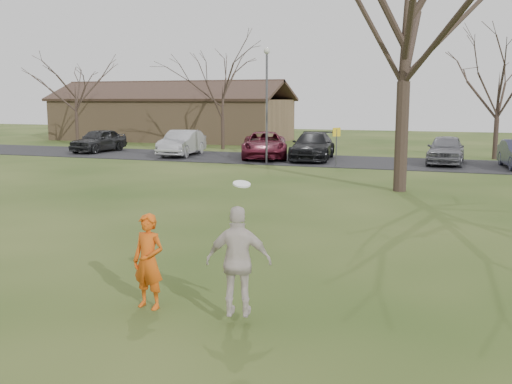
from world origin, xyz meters
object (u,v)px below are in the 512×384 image
(car_2, at_px, (265,145))
(building, at_px, (172,118))
(catching_play, at_px, (239,261))
(car_1, at_px, (182,143))
(player_defender, at_px, (149,261))
(lamp_post, at_px, (267,91))
(car_4, at_px, (446,149))
(car_3, at_px, (313,146))
(big_tree, at_px, (407,5))
(car_0, at_px, (99,140))

(car_2, bearing_deg, building, 116.90)
(car_2, height_order, catching_play, catching_play)
(building, bearing_deg, car_1, -59.94)
(player_defender, relative_size, lamp_post, 0.26)
(car_1, relative_size, car_4, 1.04)
(building, bearing_deg, car_4, -28.42)
(car_2, relative_size, catching_play, 2.60)
(lamp_post, bearing_deg, car_3, 53.57)
(car_4, height_order, catching_play, catching_play)
(building, bearing_deg, lamp_post, -47.91)
(lamp_post, bearing_deg, big_tree, -43.15)
(car_3, bearing_deg, lamp_post, -132.83)
(catching_play, bearing_deg, car_0, 128.37)
(car_1, relative_size, lamp_post, 0.76)
(building, bearing_deg, car_3, -38.90)
(car_0, bearing_deg, lamp_post, -9.98)
(car_0, distance_m, car_4, 22.21)
(car_2, bearing_deg, big_tree, -66.58)
(car_0, xyz_separation_m, building, (-1.13, 12.63, 1.12))
(car_3, relative_size, big_tree, 0.39)
(car_0, height_order, car_3, car_3)
(car_2, distance_m, catching_play, 26.21)
(player_defender, relative_size, big_tree, 0.12)
(player_defender, distance_m, big_tree, 16.10)
(player_defender, relative_size, building, 0.08)
(car_1, distance_m, car_4, 15.72)
(player_defender, height_order, lamp_post, lamp_post)
(car_1, bearing_deg, lamp_post, -26.70)
(car_0, distance_m, catching_play, 32.15)
(car_1, distance_m, big_tree, 18.48)
(car_1, relative_size, building, 0.23)
(building, bearing_deg, car_0, -84.89)
(car_3, bearing_deg, building, 134.70)
(car_3, relative_size, building, 0.26)
(car_1, distance_m, lamp_post, 7.48)
(building, height_order, lamp_post, lamp_post)
(car_0, bearing_deg, car_3, 1.68)
(car_2, distance_m, car_4, 10.35)
(car_0, bearing_deg, car_1, -2.20)
(car_1, bearing_deg, car_0, 168.55)
(car_0, distance_m, building, 12.73)
(catching_play, xyz_separation_m, building, (-21.08, 37.83, 0.90))
(player_defender, bearing_deg, big_tree, 86.89)
(car_2, bearing_deg, car_0, 160.40)
(big_tree, bearing_deg, car_0, 153.58)
(player_defender, bearing_deg, car_4, 88.09)
(car_0, distance_m, car_1, 6.52)
(player_defender, relative_size, car_3, 0.30)
(car_4, distance_m, big_tree, 12.14)
(car_0, distance_m, car_2, 11.86)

